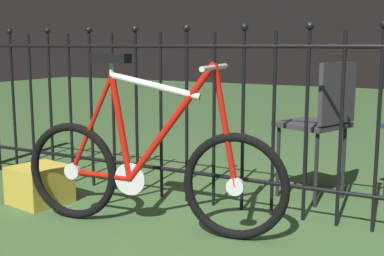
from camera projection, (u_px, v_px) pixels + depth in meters
ground_plane at (210, 243)px, 2.56m from camera, size 20.00×20.00×0.00m
iron_fence at (242, 114)px, 2.98m from camera, size 4.74×0.07×1.17m
bicycle at (149, 168)px, 2.72m from camera, size 1.50×0.40×0.94m
chair_charcoal at (323, 116)px, 3.19m from camera, size 0.48×0.48×0.88m
display_crate at (40, 185)px, 3.20m from camera, size 0.36×0.36×0.24m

